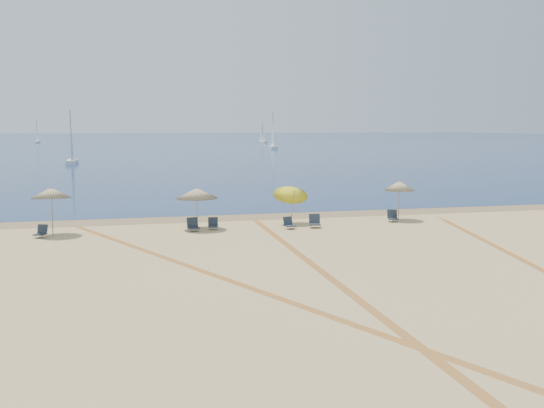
{
  "coord_description": "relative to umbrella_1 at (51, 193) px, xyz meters",
  "views": [
    {
      "loc": [
        -7.39,
        -12.27,
        5.68
      ],
      "look_at": [
        0.0,
        20.0,
        1.3
      ],
      "focal_mm": 39.44,
      "sensor_mm": 36.0,
      "label": 1
    }
  ],
  "objects": [
    {
      "name": "tire_tracks",
      "position": [
        12.61,
        -11.29,
        -2.21
      ],
      "size": [
        48.36,
        39.47,
        0.0
      ],
      "color": "tan",
      "rests_on": "ground"
    },
    {
      "name": "sailboat_2",
      "position": [
        -26.56,
        174.33,
        0.12
      ],
      "size": [
        2.55,
        5.34,
        7.71
      ],
      "rotation": [
        0.0,
        0.0,
        0.25
      ],
      "color": "white",
      "rests_on": "ocean"
    },
    {
      "name": "umbrella_3",
      "position": [
        12.95,
        0.7,
        -0.27
      ],
      "size": [
        2.02,
        2.07,
        2.6
      ],
      "color": "gray",
      "rests_on": "ground"
    },
    {
      "name": "umbrella_1",
      "position": [
        0.0,
        0.0,
        0.0
      ],
      "size": [
        2.08,
        2.12,
        2.57
      ],
      "color": "gray",
      "rests_on": "ground"
    },
    {
      "name": "chair_3",
      "position": [
        8.34,
        -0.02,
        -1.93
      ],
      "size": [
        0.62,
        0.7,
        0.65
      ],
      "rotation": [
        0.0,
        0.0,
        -0.13
      ],
      "color": "black",
      "rests_on": "ground"
    },
    {
      "name": "sailboat_3",
      "position": [
        -4.88,
        60.76,
        0.18
      ],
      "size": [
        1.37,
        5.31,
        7.9
      ],
      "rotation": [
        0.0,
        0.0,
        -0.0
      ],
      "color": "white",
      "rests_on": "ocean"
    },
    {
      "name": "ocean",
      "position": [
        11.67,
        205.0,
        -2.2
      ],
      "size": [
        500.0,
        500.0,
        0.0
      ],
      "primitive_type": "plane",
      "color": "#0C2151",
      "rests_on": "ground"
    },
    {
      "name": "chair_6",
      "position": [
        19.06,
        0.22,
        -1.91
      ],
      "size": [
        0.72,
        0.79,
        0.7
      ],
      "rotation": [
        0.0,
        0.0,
        -0.24
      ],
      "color": "black",
      "rests_on": "ground"
    },
    {
      "name": "wet_sand",
      "position": [
        11.67,
        4.0,
        -2.21
      ],
      "size": [
        500.0,
        500.0,
        0.0
      ],
      "primitive_type": "plane",
      "color": "olive",
      "rests_on": "ground"
    },
    {
      "name": "sailboat_1",
      "position": [
        37.04,
        110.02,
        0.51
      ],
      "size": [
        1.98,
        6.14,
        8.99
      ],
      "rotation": [
        0.0,
        0.0,
        -0.07
      ],
      "color": "white",
      "rests_on": "ocean"
    },
    {
      "name": "chair_2",
      "position": [
        7.22,
        -0.32,
        -1.89
      ],
      "size": [
        0.68,
        0.77,
        0.73
      ],
      "rotation": [
        0.0,
        0.0,
        0.13
      ],
      "color": "black",
      "rests_on": "ground"
    },
    {
      "name": "umbrella_2",
      "position": [
        7.51,
        0.19,
        -0.22
      ],
      "size": [
        2.31,
        2.31,
        2.33
      ],
      "color": "gray",
      "rests_on": "ground"
    },
    {
      "name": "chair_1",
      "position": [
        -0.5,
        -0.46,
        -1.93
      ],
      "size": [
        0.73,
        0.79,
        0.65
      ],
      "rotation": [
        0.0,
        0.0,
        -0.39
      ],
      "color": "black",
      "rests_on": "ground"
    },
    {
      "name": "chair_5",
      "position": [
        13.96,
        -0.69,
        -1.89
      ],
      "size": [
        0.75,
        0.83,
        0.74
      ],
      "rotation": [
        0.0,
        0.0,
        -0.22
      ],
      "color": "black",
      "rests_on": "ground"
    },
    {
      "name": "umbrella_4",
      "position": [
        19.62,
        0.63,
        -0.13
      ],
      "size": [
        1.88,
        1.88,
        2.43
      ],
      "color": "gray",
      "rests_on": "ground"
    },
    {
      "name": "sailboat_0",
      "position": [
        44.87,
        159.3,
        -0.2
      ],
      "size": [
        2.65,
        4.59,
        6.66
      ],
      "rotation": [
        0.0,
        0.0,
        0.36
      ],
      "color": "white",
      "rests_on": "ocean"
    },
    {
      "name": "ground",
      "position": [
        11.67,
        -20.0,
        -2.21
      ],
      "size": [
        160.0,
        160.0,
        0.0
      ],
      "primitive_type": "plane",
      "color": "tan",
      "rests_on": "ground"
    },
    {
      "name": "chair_4",
      "position": [
        12.46,
        -0.77,
        -1.93
      ],
      "size": [
        0.69,
        0.75,
        0.65
      ],
      "rotation": [
        0.0,
        0.0,
        0.28
      ],
      "color": "black",
      "rests_on": "ground"
    }
  ]
}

